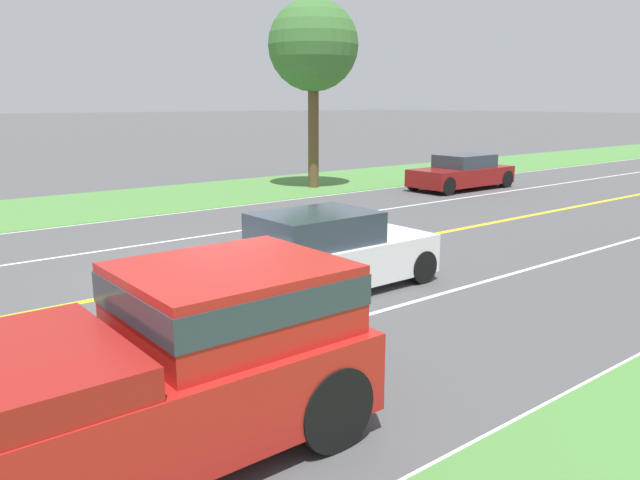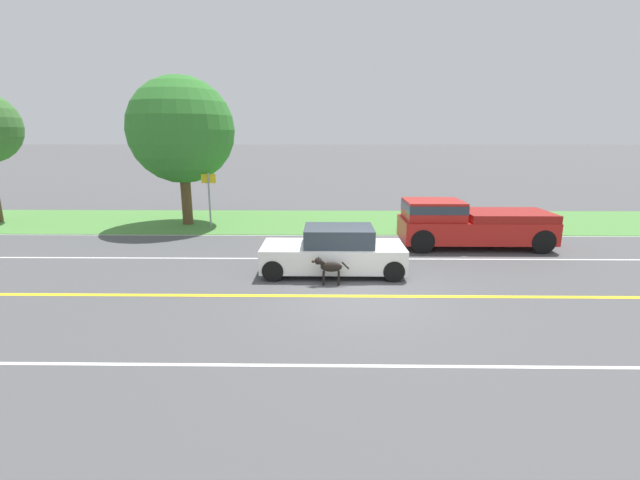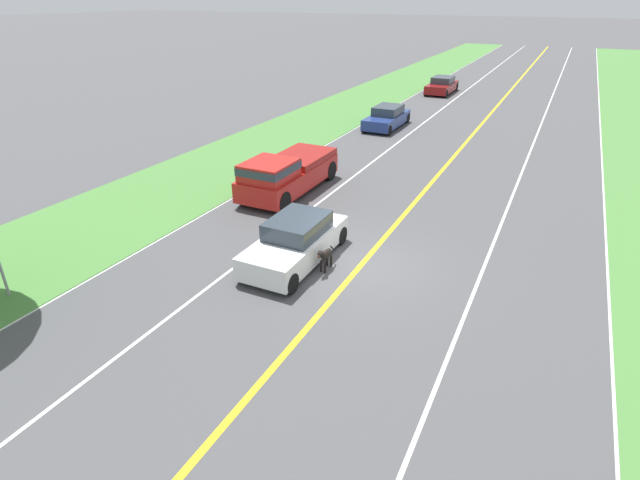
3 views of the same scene
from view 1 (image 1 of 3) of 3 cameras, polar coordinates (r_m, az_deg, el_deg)
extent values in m
plane|color=#4C4C4F|center=(12.48, -8.12, -3.04)|extent=(400.00, 400.00, 0.00)
cube|color=yellow|center=(12.48, -8.13, -3.03)|extent=(0.18, 160.00, 0.01)
cube|color=white|center=(7.70, 20.47, -13.83)|extent=(0.14, 160.00, 0.01)
cube|color=white|center=(18.71, -19.15, 1.60)|extent=(0.14, 160.00, 0.01)
cube|color=white|center=(9.76, 2.52, -7.36)|extent=(0.10, 160.00, 0.01)
cube|color=white|center=(15.51, -14.74, -0.25)|extent=(0.10, 160.00, 0.01)
cube|color=#4C843D|center=(21.53, -21.87, 2.77)|extent=(6.00, 160.00, 0.03)
cube|color=white|center=(11.15, 0.24, -1.98)|extent=(1.76, 4.29, 0.72)
cube|color=#2D3842|center=(10.90, -0.46, 1.10)|extent=(1.51, 2.06, 0.55)
cylinder|color=black|center=(11.81, 9.26, -2.41)|extent=(0.22, 0.62, 0.62)
cylinder|color=black|center=(9.61, -4.90, -5.77)|extent=(0.22, 0.62, 0.62)
cylinder|color=black|center=(12.89, 4.05, -1.02)|extent=(0.22, 0.62, 0.62)
cylinder|color=black|center=(10.91, -9.55, -3.68)|extent=(0.22, 0.62, 0.62)
ellipsoid|color=black|center=(12.04, -2.85, -0.92)|extent=(0.20, 0.61, 0.28)
cylinder|color=black|center=(12.19, -1.84, -2.36)|extent=(0.07, 0.07, 0.38)
cylinder|color=black|center=(11.96, -3.48, -2.68)|extent=(0.07, 0.07, 0.38)
cylinder|color=black|center=(12.29, -2.21, -2.23)|extent=(0.07, 0.07, 0.38)
cylinder|color=black|center=(12.06, -3.84, -2.54)|extent=(0.07, 0.07, 0.38)
cylinder|color=black|center=(12.16, -1.87, -0.24)|extent=(0.13, 0.17, 0.16)
sphere|color=black|center=(12.21, -1.46, 0.09)|extent=(0.21, 0.21, 0.21)
ellipsoid|color=#331E14|center=(12.30, -0.93, 0.11)|extent=(0.09, 0.10, 0.08)
cone|color=black|center=(12.14, -1.35, 0.40)|extent=(0.07, 0.07, 0.09)
cone|color=black|center=(12.23, -1.66, 0.48)|extent=(0.07, 0.07, 0.09)
cylinder|color=black|center=(11.82, -4.43, -0.99)|extent=(0.05, 0.23, 0.22)
cube|color=red|center=(5.97, -21.58, -14.79)|extent=(2.04, 5.48, 0.81)
cube|color=red|center=(6.26, -8.14, -5.25)|extent=(1.79, 2.07, 0.69)
cube|color=#2D3842|center=(6.23, -8.16, -4.34)|extent=(1.81, 2.09, 0.30)
cylinder|color=black|center=(6.23, 1.22, -15.09)|extent=(0.22, 0.86, 0.86)
cylinder|color=black|center=(7.62, -7.93, -9.88)|extent=(0.22, 0.86, 0.86)
cube|color=maroon|center=(24.98, 12.78, 5.73)|extent=(1.82, 4.40, 0.65)
cube|color=#2D3842|center=(25.06, 13.09, 7.06)|extent=(1.56, 2.11, 0.50)
cylinder|color=black|center=(24.20, 8.61, 5.28)|extent=(0.22, 0.68, 0.68)
cylinder|color=black|center=(26.88, 13.75, 5.78)|extent=(0.22, 0.68, 0.68)
cylinder|color=black|center=(23.13, 11.60, 4.84)|extent=(0.22, 0.68, 0.68)
cylinder|color=black|center=(25.92, 16.63, 5.37)|extent=(0.22, 0.68, 0.68)
cylinder|color=brown|center=(24.59, -0.61, 9.78)|extent=(0.42, 0.42, 4.31)
sphere|color=#3D7033|center=(24.66, -0.63, 17.38)|extent=(3.43, 3.43, 3.43)
camera|label=2|loc=(22.09, -20.78, 13.72)|focal=24.00mm
camera|label=3|loc=(24.78, 13.33, 22.32)|focal=28.00mm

